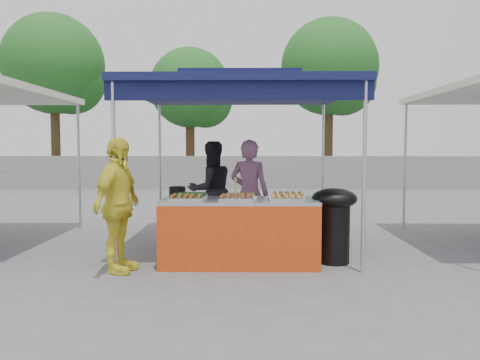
{
  "coord_description": "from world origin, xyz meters",
  "views": [
    {
      "loc": [
        0.08,
        -6.09,
        1.52
      ],
      "look_at": [
        0.0,
        0.6,
        1.05
      ],
      "focal_mm": 35.0,
      "sensor_mm": 36.0,
      "label": 1
    }
  ],
  "objects_px": {
    "wok_burner": "(334,219)",
    "customer_person": "(118,205)",
    "vendor_table": "(239,232)",
    "vendor_woman": "(249,194)",
    "cooking_pot": "(177,192)",
    "helper_man": "(211,190)"
  },
  "relations": [
    {
      "from": "wok_burner",
      "to": "customer_person",
      "type": "distance_m",
      "value": 2.76
    },
    {
      "from": "vendor_table",
      "to": "wok_burner",
      "type": "xyz_separation_m",
      "value": [
        1.24,
        0.09,
        0.16
      ]
    },
    {
      "from": "wok_burner",
      "to": "vendor_table",
      "type": "bearing_deg",
      "value": -159.72
    },
    {
      "from": "vendor_table",
      "to": "vendor_woman",
      "type": "relative_size",
      "value": 1.22
    },
    {
      "from": "vendor_table",
      "to": "wok_burner",
      "type": "bearing_deg",
      "value": 4.14
    },
    {
      "from": "cooking_pot",
      "to": "vendor_table",
      "type": "bearing_deg",
      "value": -22.41
    },
    {
      "from": "cooking_pot",
      "to": "customer_person",
      "type": "distance_m",
      "value": 0.98
    },
    {
      "from": "wok_burner",
      "to": "helper_man",
      "type": "relative_size",
      "value": 0.61
    },
    {
      "from": "vendor_woman",
      "to": "customer_person",
      "type": "relative_size",
      "value": 1.0
    },
    {
      "from": "vendor_table",
      "to": "cooking_pot",
      "type": "xyz_separation_m",
      "value": [
        -0.85,
        0.35,
        0.49
      ]
    },
    {
      "from": "vendor_woman",
      "to": "helper_man",
      "type": "height_order",
      "value": "vendor_woman"
    },
    {
      "from": "wok_burner",
      "to": "cooking_pot",
      "type": "bearing_deg",
      "value": -171.0
    },
    {
      "from": "vendor_table",
      "to": "helper_man",
      "type": "relative_size",
      "value": 1.23
    },
    {
      "from": "cooking_pot",
      "to": "helper_man",
      "type": "relative_size",
      "value": 0.14
    },
    {
      "from": "helper_man",
      "to": "customer_person",
      "type": "height_order",
      "value": "customer_person"
    },
    {
      "from": "cooking_pot",
      "to": "wok_burner",
      "type": "bearing_deg",
      "value": -7.14
    },
    {
      "from": "helper_man",
      "to": "customer_person",
      "type": "distance_m",
      "value": 2.31
    },
    {
      "from": "customer_person",
      "to": "cooking_pot",
      "type": "bearing_deg",
      "value": -25.23
    },
    {
      "from": "cooking_pot",
      "to": "helper_man",
      "type": "height_order",
      "value": "helper_man"
    },
    {
      "from": "helper_man",
      "to": "customer_person",
      "type": "bearing_deg",
      "value": 38.77
    },
    {
      "from": "cooking_pot",
      "to": "helper_man",
      "type": "bearing_deg",
      "value": 74.75
    },
    {
      "from": "vendor_table",
      "to": "helper_man",
      "type": "height_order",
      "value": "helper_man"
    }
  ]
}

